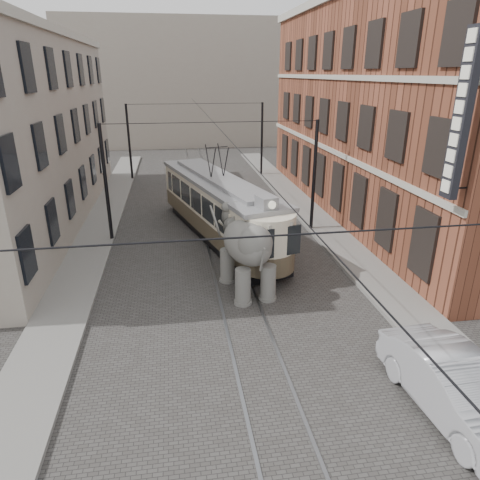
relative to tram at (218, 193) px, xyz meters
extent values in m
plane|color=#403D3B|center=(0.03, -5.71, -2.41)|extent=(120.00, 120.00, 0.00)
cube|color=slate|center=(6.03, -5.71, -2.34)|extent=(2.00, 60.00, 0.15)
cube|color=slate|center=(-6.47, -5.71, -2.34)|extent=(2.00, 60.00, 0.15)
cube|color=brown|center=(11.03, 3.29, 3.59)|extent=(8.00, 26.00, 12.00)
cube|color=gray|center=(-10.97, 4.29, 2.59)|extent=(7.00, 24.00, 10.00)
cube|color=gray|center=(0.03, 34.29, 4.59)|extent=(28.00, 10.00, 14.00)
imported|color=#9F9FA3|center=(4.56, -13.74, -1.61)|extent=(2.05, 4.98, 1.61)
camera|label=1|loc=(-2.18, -21.60, 5.81)|focal=32.35mm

